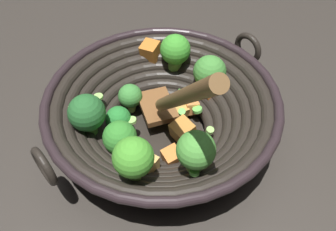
% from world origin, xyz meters
% --- Properties ---
extents(ground_plane, '(4.00, 4.00, 0.00)m').
position_xyz_m(ground_plane, '(0.00, 0.00, 0.00)').
color(ground_plane, '#332D28').
extents(wok, '(0.34, 0.34, 0.26)m').
position_xyz_m(wok, '(0.00, -0.00, 0.06)').
color(wok, black).
rests_on(wok, ground).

